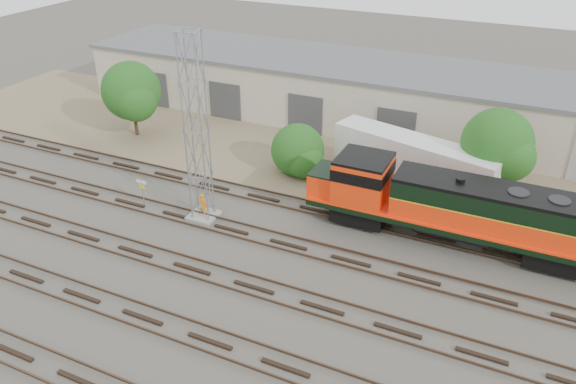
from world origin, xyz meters
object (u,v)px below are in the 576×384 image
at_px(signal_tower, 197,134).
at_px(semi_trailer, 418,158).
at_px(worker, 203,205).
at_px(locomotive, 450,206).

bearing_deg(signal_tower, semi_trailer, 40.05).
bearing_deg(semi_trailer, worker, -125.67).
height_order(worker, semi_trailer, semi_trailer).
xyz_separation_m(locomotive, semi_trailer, (-3.36, 6.01, -0.14)).
relative_size(signal_tower, worker, 7.39).
bearing_deg(semi_trailer, locomotive, -45.97).
bearing_deg(worker, signal_tower, 131.85).
xyz_separation_m(locomotive, worker, (-15.11, -3.68, -1.66)).
height_order(locomotive, signal_tower, signal_tower).
bearing_deg(locomotive, semi_trailer, 119.19).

